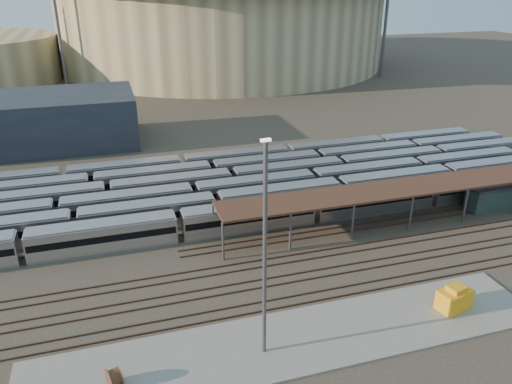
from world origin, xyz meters
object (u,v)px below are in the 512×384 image
at_px(teal_boxcar, 509,195).
at_px(yard_light_pole, 265,254).
at_px(cable_reel_east, 114,377).
at_px(yellow_equipment, 454,299).

xyz_separation_m(teal_boxcar, yard_light_pole, (-44.52, -19.53, 8.79)).
height_order(teal_boxcar, cable_reel_east, teal_boxcar).
bearing_deg(teal_boxcar, cable_reel_east, -162.78).
bearing_deg(yard_light_pole, yellow_equipment, 1.16).
relative_size(cable_reel_east, yellow_equipment, 0.48).
bearing_deg(cable_reel_east, yard_light_pole, 1.03).
height_order(cable_reel_east, yellow_equipment, yellow_equipment).
bearing_deg(cable_reel_east, yellow_equipment, 1.11).
bearing_deg(yard_light_pole, cable_reel_east, -178.97).
distance_m(cable_reel_east, yellow_equipment, 33.81).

